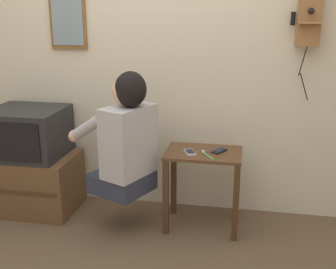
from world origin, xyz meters
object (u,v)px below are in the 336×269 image
object	(u,v)px
cell_phone_spare	(219,151)
toothbrush	(207,155)
cell_phone_held	(190,152)
wall_phone_antique	(309,14)
framed_picture	(68,22)
person	(126,137)
television	(27,132)

from	to	relation	value
cell_phone_spare	toothbrush	bearing A→B (deg)	-93.71
cell_phone_held	cell_phone_spare	xyz separation A→B (m)	(0.20, 0.07, 0.00)
wall_phone_antique	toothbrush	xyz separation A→B (m)	(-0.63, -0.35, -0.93)
wall_phone_antique	framed_picture	bearing A→B (deg)	178.56
cell_phone_held	toothbrush	bearing A→B (deg)	-42.93
person	cell_phone_held	bearing A→B (deg)	-50.41
framed_picture	toothbrush	world-z (taller)	framed_picture
cell_phone_held	person	bearing A→B (deg)	171.82
person	cell_phone_spare	world-z (taller)	person
framed_picture	television	bearing A→B (deg)	-137.00
cell_phone_held	toothbrush	distance (m)	0.13
framed_picture	person	bearing A→B (deg)	-39.41
person	cell_phone_held	size ratio (longest dim) A/B	6.27
person	cell_phone_spare	size ratio (longest dim) A/B	6.29
television	framed_picture	distance (m)	0.90
framed_picture	toothbrush	xyz separation A→B (m)	(1.13, -0.40, -0.86)
television	toothbrush	bearing A→B (deg)	-5.58
television	cell_phone_spare	bearing A→B (deg)	-1.05
person	framed_picture	xyz separation A→B (m)	(-0.57, 0.47, 0.75)
television	framed_picture	size ratio (longest dim) A/B	1.40
person	cell_phone_held	distance (m)	0.46
person	toothbrush	bearing A→B (deg)	-58.29
television	cell_phone_spare	xyz separation A→B (m)	(1.48, -0.03, -0.05)
framed_picture	cell_phone_held	xyz separation A→B (m)	(1.00, -0.35, -0.86)
television	cell_phone_held	size ratio (longest dim) A/B	4.05
wall_phone_antique	cell_phone_held	world-z (taller)	wall_phone_antique
wall_phone_antique	framed_picture	distance (m)	1.76
cell_phone_held	cell_phone_spare	world-z (taller)	same
cell_phone_spare	wall_phone_antique	bearing A→B (deg)	54.00
wall_phone_antique	toothbrush	world-z (taller)	wall_phone_antique
cell_phone_held	framed_picture	bearing A→B (deg)	137.12
framed_picture	wall_phone_antique	bearing A→B (deg)	-1.44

